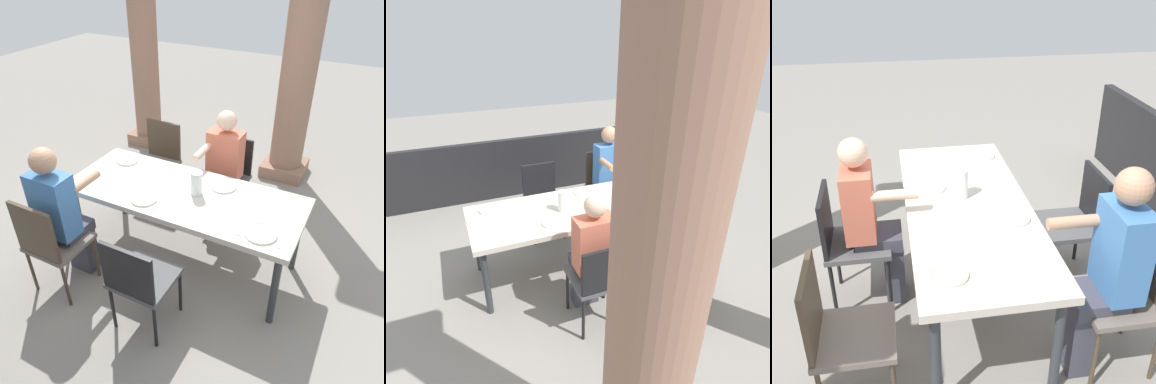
{
  "view_description": "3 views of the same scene",
  "coord_description": "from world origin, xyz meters",
  "views": [
    {
      "loc": [
        1.31,
        -2.39,
        2.57
      ],
      "look_at": [
        0.08,
        -0.01,
        0.79
      ],
      "focal_mm": 35.56,
      "sensor_mm": 36.0,
      "label": 1
    },
    {
      "loc": [
        1.1,
        2.9,
        2.47
      ],
      "look_at": [
        -0.1,
        -0.07,
        0.88
      ],
      "focal_mm": 32.42,
      "sensor_mm": 36.0,
      "label": 2
    },
    {
      "loc": [
        -2.72,
        0.49,
        2.32
      ],
      "look_at": [
        -0.08,
        0.04,
        0.9
      ],
      "focal_mm": 43.72,
      "sensor_mm": 36.0,
      "label": 3
    }
  ],
  "objects": [
    {
      "name": "ground_plane",
      "position": [
        0.0,
        0.0,
        0.0
      ],
      "size": [
        16.0,
        16.0,
        0.0
      ],
      "primitive_type": "plane",
      "color": "gray"
    },
    {
      "name": "dining_table",
      "position": [
        0.0,
        0.0,
        0.69
      ],
      "size": [
        2.07,
        0.84,
        0.76
      ],
      "color": "beige",
      "rests_on": "ground"
    },
    {
      "name": "chair_west_north",
      "position": [
        -0.78,
        0.84,
        0.51
      ],
      "size": [
        0.44,
        0.44,
        0.9
      ],
      "color": "#6A6158",
      "rests_on": "ground"
    },
    {
      "name": "chair_west_south",
      "position": [
        -0.78,
        -0.84,
        0.55
      ],
      "size": [
        0.44,
        0.44,
        0.95
      ],
      "color": "#6A6158",
      "rests_on": "ground"
    },
    {
      "name": "chair_mid_north",
      "position": [
        0.07,
        0.83,
        0.53
      ],
      "size": [
        0.44,
        0.44,
        0.89
      ],
      "color": "#4F4F50",
      "rests_on": "ground"
    },
    {
      "name": "chair_mid_south",
      "position": [
        0.07,
        -0.84,
        0.52
      ],
      "size": [
        0.44,
        0.44,
        0.89
      ],
      "color": "#4F4F50",
      "rests_on": "ground"
    },
    {
      "name": "diner_woman_green",
      "position": [
        0.07,
        0.66,
        0.67
      ],
      "size": [
        0.35,
        0.49,
        1.26
      ],
      "color": "#3F3F4C",
      "rests_on": "ground"
    },
    {
      "name": "diner_man_white",
      "position": [
        -0.77,
        -0.66,
        0.71
      ],
      "size": [
        0.35,
        0.49,
        1.33
      ],
      "color": "#3F3F4C",
      "rests_on": "ground"
    },
    {
      "name": "stone_column_near",
      "position": [
        -1.69,
        2.02,
        1.33
      ],
      "size": [
        0.48,
        0.48,
        2.71
      ],
      "color": "#936B56",
      "rests_on": "ground"
    },
    {
      "name": "stone_column_centre",
      "position": [
        0.4,
        2.02,
        1.46
      ],
      "size": [
        0.53,
        0.53,
        2.96
      ],
      "color": "#936B56",
      "rests_on": "ground"
    },
    {
      "name": "plate_0",
      "position": [
        -0.76,
        0.23,
        0.77
      ],
      "size": [
        0.21,
        0.21,
        0.02
      ],
      "color": "white",
      "rests_on": "dining_table"
    },
    {
      "name": "fork_0",
      "position": [
        -0.91,
        0.23,
        0.76
      ],
      "size": [
        0.02,
        0.17,
        0.01
      ],
      "primitive_type": "cube",
      "rotation": [
        0.0,
        0.0,
        0.01
      ],
      "color": "silver",
      "rests_on": "dining_table"
    },
    {
      "name": "spoon_0",
      "position": [
        -0.61,
        0.23,
        0.76
      ],
      "size": [
        0.02,
        0.17,
        0.01
      ],
      "primitive_type": "cube",
      "rotation": [
        0.0,
        0.0,
        -0.02
      ],
      "color": "silver",
      "rests_on": "dining_table"
    },
    {
      "name": "plate_1",
      "position": [
        -0.24,
        -0.25,
        0.77
      ],
      "size": [
        0.22,
        0.22,
        0.02
      ],
      "color": "white",
      "rests_on": "dining_table"
    },
    {
      "name": "fork_1",
      "position": [
        -0.39,
        -0.25,
        0.76
      ],
      "size": [
        0.02,
        0.17,
        0.01
      ],
      "primitive_type": "cube",
      "rotation": [
        0.0,
        0.0,
        -0.05
      ],
      "color": "silver",
      "rests_on": "dining_table"
    },
    {
      "name": "spoon_1",
      "position": [
        -0.09,
        -0.25,
        0.76
      ],
      "size": [
        0.04,
        0.17,
        0.01
      ],
      "primitive_type": "cube",
      "rotation": [
        0.0,
        0.0,
        -0.12
      ],
      "color": "silver",
      "rests_on": "dining_table"
    },
    {
      "name": "plate_2",
      "position": [
        0.27,
        0.23,
        0.77
      ],
      "size": [
        0.23,
        0.23,
        0.02
      ],
      "color": "white",
      "rests_on": "dining_table"
    },
    {
      "name": "fork_2",
      "position": [
        0.12,
        0.23,
        0.76
      ],
      "size": [
        0.02,
        0.17,
        0.01
      ],
      "primitive_type": "cube",
      "rotation": [
        0.0,
        0.0,
        -0.03
      ],
      "color": "silver",
      "rests_on": "dining_table"
    },
    {
      "name": "spoon_2",
      "position": [
        0.42,
        0.23,
        0.76
      ],
      "size": [
        0.03,
        0.17,
        0.01
      ],
      "primitive_type": "cube",
      "rotation": [
        0.0,
        0.0,
        0.1
      ],
      "color": "silver",
      "rests_on": "dining_table"
    },
    {
      "name": "plate_3",
      "position": [
        0.77,
        -0.24,
        0.77
      ],
      "size": [
        0.24,
        0.24,
        0.02
      ],
      "color": "white",
      "rests_on": "dining_table"
    },
    {
      "name": "fork_3",
      "position": [
        0.62,
        -0.24,
        0.76
      ],
      "size": [
        0.02,
        0.17,
        0.01
      ],
      "primitive_type": "cube",
      "rotation": [
        0.0,
        0.0,
        0.02
      ],
      "color": "silver",
      "rests_on": "dining_table"
    },
    {
      "name": "spoon_3",
      "position": [
        0.92,
        -0.24,
        0.76
      ],
      "size": [
        0.03,
        0.17,
        0.01
      ],
      "primitive_type": "cube",
      "rotation": [
        0.0,
        0.0,
        0.1
      ],
      "color": "silver",
      "rests_on": "dining_table"
    },
    {
      "name": "water_pitcher",
      "position": [
        0.1,
        0.03,
        0.85
      ],
      "size": [
        0.1,
        0.1,
        0.21
      ],
      "color": "white",
      "rests_on": "dining_table"
    }
  ]
}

